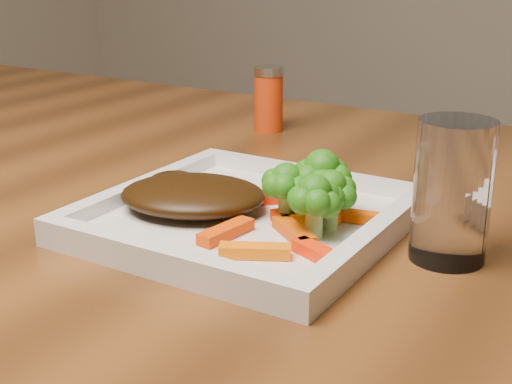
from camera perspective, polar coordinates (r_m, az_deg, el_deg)
The scene contains 16 objects.
plate at distance 0.67m, azimuth -0.73°, elevation -2.36°, with size 0.27×0.27×0.01m, color white.
steak at distance 0.68m, azimuth -5.07°, elevation -0.25°, with size 0.14×0.11×0.03m, color black.
broccoli_0 at distance 0.65m, azimuth 5.27°, elevation 0.78°, with size 0.06×0.06×0.07m, color #187112, non-canonical shape.
broccoli_1 at distance 0.63m, azimuth 6.02°, elevation -0.19°, with size 0.05×0.05×0.06m, color #116510, non-canonical shape.
broccoli_2 at distance 0.61m, azimuth 4.70°, elevation -1.12°, with size 0.05×0.05×0.06m, color #3D7914, non-canonical shape.
broccoli_3 at distance 0.64m, azimuth 2.45°, elevation 0.19°, with size 0.05×0.05×0.06m, color #136611, non-canonical shape.
carrot_0 at distance 0.58m, azimuth -0.08°, elevation -4.73°, with size 0.06×0.02×0.01m, color #FF7104.
carrot_1 at distance 0.57m, azimuth 5.15°, elevation -4.93°, with size 0.06×0.01×0.01m, color #FF2C04.
carrot_2 at distance 0.62m, azimuth -2.42°, elevation -3.18°, with size 0.06×0.02×0.01m, color #E23E03.
carrot_3 at distance 0.66m, azimuth 8.30°, elevation -1.98°, with size 0.05×0.01×0.01m, color #E94D03.
carrot_4 at distance 0.70m, azimuth 2.22°, elevation -0.39°, with size 0.06×0.01×0.01m, color #FF1C04.
carrot_5 at distance 0.62m, azimuth 3.03°, elevation -3.20°, with size 0.06×0.02×0.01m, color #DA4A03.
carrot_6 at distance 0.66m, azimuth 3.91°, elevation -1.80°, with size 0.06×0.02×0.01m, color red.
spice_shaker at distance 1.02m, azimuth 1.02°, elevation 7.44°, with size 0.04×0.04×0.09m, color red.
drinking_glass at distance 0.61m, azimuth 15.41°, elevation 0.04°, with size 0.06×0.06×0.12m, color silver.
carrot_7 at distance 0.65m, azimuth 4.32°, elevation -2.07°, with size 0.05×0.01×0.01m, color #FA6804.
Camera 1 is at (0.47, -0.60, 1.00)m, focal length 50.00 mm.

